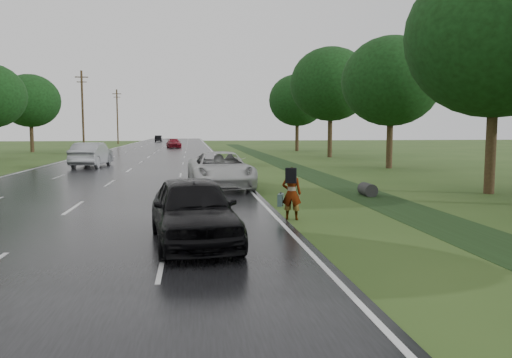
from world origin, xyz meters
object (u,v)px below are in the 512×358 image
Objects in this scene: silver_sedan at (92,155)px; dark_sedan at (193,210)px; pedestrian at (291,193)px; white_pickup at (220,170)px.

dark_sedan is at bearing 110.73° from silver_sedan.
pedestrian is 8.77m from white_pickup.
white_pickup is at bearing -61.81° from pedestrian.
silver_sedan is (-10.26, 22.80, 0.08)m from pedestrian.
silver_sedan is at bearing 117.76° from white_pickup.
white_pickup is (-1.68, 8.61, 0.04)m from pedestrian.
pedestrian is 0.34× the size of dark_sedan.
dark_sedan is 26.75m from silver_sedan.
white_pickup is at bearing 76.91° from dark_sedan.
pedestrian is at bearing 119.23° from silver_sedan.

